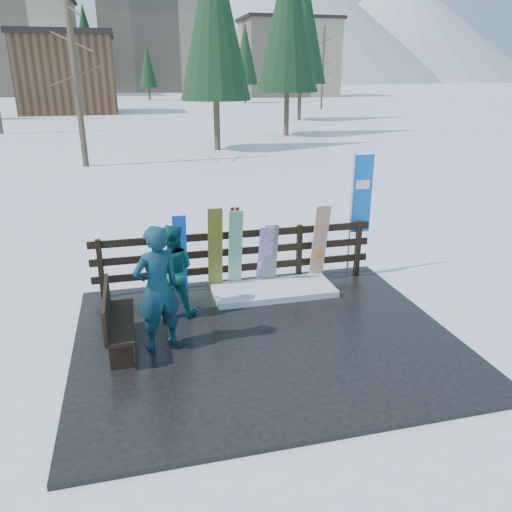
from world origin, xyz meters
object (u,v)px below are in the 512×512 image
object	(u,v)px
bench	(115,318)
snowboard_4	(270,255)
snowboard_3	(265,256)
rental_flag	(359,199)
snowboard_2	(215,250)
snowboard_5	(319,243)
snowboard_0	(180,255)
person_back	(172,271)
snowboard_1	(235,250)
person_front	(157,289)

from	to	relation	value
bench	snowboard_4	distance (m)	3.45
snowboard_3	rental_flag	bearing A→B (deg)	7.45
snowboard_2	snowboard_5	distance (m)	2.11
snowboard_0	rental_flag	xyz separation A→B (m)	(3.71, 0.27, 0.80)
snowboard_5	person_back	distance (m)	3.12
snowboard_3	snowboard_5	size ratio (longest dim) A/B	0.81
snowboard_0	rental_flag	world-z (taller)	rental_flag
snowboard_3	snowboard_5	xyz separation A→B (m)	(1.13, 0.00, 0.16)
snowboard_2	snowboard_4	world-z (taller)	snowboard_2
bench	snowboard_1	world-z (taller)	snowboard_1
bench	snowboard_5	bearing A→B (deg)	24.42
snowboard_0	snowboard_4	bearing A→B (deg)	0.00
rental_flag	person_front	world-z (taller)	rental_flag
snowboard_0	snowboard_3	xyz separation A→B (m)	(1.65, 0.00, -0.16)
snowboard_3	person_front	bearing A→B (deg)	-138.62
snowboard_4	rental_flag	distance (m)	2.19
snowboard_2	rental_flag	xyz separation A→B (m)	(3.05, 0.27, 0.76)
snowboard_1	rental_flag	distance (m)	2.79
snowboard_3	snowboard_4	bearing A→B (deg)	0.00
snowboard_0	snowboard_2	bearing A→B (deg)	0.00
snowboard_2	snowboard_5	world-z (taller)	snowboard_2
snowboard_5	rental_flag	xyz separation A→B (m)	(0.93, 0.27, 0.80)
snowboard_0	snowboard_4	distance (m)	1.77
bench	snowboard_4	size ratio (longest dim) A/B	1.15
snowboard_0	person_front	size ratio (longest dim) A/B	0.83
snowboard_0	person_front	xyz separation A→B (m)	(-0.53, -1.92, 0.18)
snowboard_0	snowboard_1	xyz separation A→B (m)	(1.06, 0.00, 0.01)
snowboard_1	rental_flag	bearing A→B (deg)	5.80
bench	person_front	distance (m)	0.81
snowboard_4	person_back	world-z (taller)	person_back
snowboard_0	snowboard_3	world-z (taller)	snowboard_0
rental_flag	snowboard_1	bearing A→B (deg)	-174.20
snowboard_0	person_back	bearing A→B (deg)	-105.13
rental_flag	person_front	size ratio (longest dim) A/B	1.32
snowboard_5	rental_flag	distance (m)	1.26
person_back	bench	bearing A→B (deg)	58.33
snowboard_0	bench	bearing A→B (deg)	-123.31
snowboard_1	person_front	xyz separation A→B (m)	(-1.59, -1.92, 0.17)
snowboard_1	rental_flag	world-z (taller)	rental_flag
bench	rental_flag	bearing A→B (deg)	22.91
bench	person_front	xyz separation A→B (m)	(0.65, -0.12, 0.47)
snowboard_0	person_back	distance (m)	0.86
snowboard_2	snowboard_5	size ratio (longest dim) A/B	1.03
snowboard_2	person_front	world-z (taller)	person_front
snowboard_1	rental_flag	xyz separation A→B (m)	(2.66, 0.27, 0.79)
rental_flag	person_back	world-z (taller)	rental_flag
snowboard_4	person_front	xyz separation A→B (m)	(-2.29, -1.92, 0.34)
snowboard_4	snowboard_1	bearing A→B (deg)	180.00
snowboard_2	snowboard_4	size ratio (longest dim) A/B	1.30
bench	snowboard_3	bearing A→B (deg)	32.44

